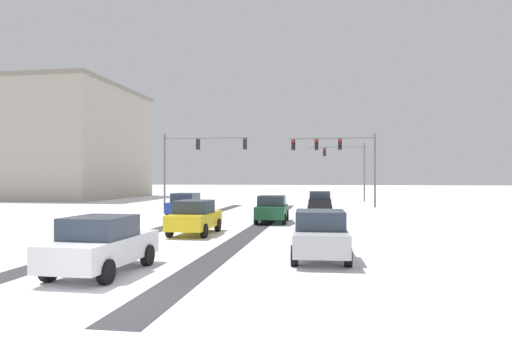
{
  "coord_description": "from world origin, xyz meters",
  "views": [
    {
      "loc": [
        5.17,
        -9.37,
        2.72
      ],
      "look_at": [
        0.0,
        23.4,
        2.8
      ],
      "focal_mm": 32.55,
      "sensor_mm": 36.0,
      "label": 1
    }
  ],
  "objects_px": {
    "traffic_signal_near_right": "(340,153)",
    "traffic_signal_near_left": "(194,154)",
    "car_silver_fifth": "(320,235)",
    "car_yellow_cab_fourth": "(195,217)",
    "car_black_lead": "(320,202)",
    "office_building_far_left_block": "(19,144)",
    "car_blue_second": "(186,205)",
    "car_dark_green_third": "(272,209)",
    "car_white_sixth": "(102,244)",
    "traffic_signal_far_right": "(348,162)"
  },
  "relations": [
    {
      "from": "traffic_signal_near_left",
      "to": "car_dark_green_third",
      "type": "height_order",
      "value": "traffic_signal_near_left"
    },
    {
      "from": "car_black_lead",
      "to": "car_white_sixth",
      "type": "bearing_deg",
      "value": -103.15
    },
    {
      "from": "car_blue_second",
      "to": "car_yellow_cab_fourth",
      "type": "relative_size",
      "value": 1.01
    },
    {
      "from": "office_building_far_left_block",
      "to": "traffic_signal_near_left",
      "type": "bearing_deg",
      "value": -30.33
    },
    {
      "from": "car_silver_fifth",
      "to": "car_white_sixth",
      "type": "bearing_deg",
      "value": -152.07
    },
    {
      "from": "traffic_signal_near_right",
      "to": "office_building_far_left_block",
      "type": "bearing_deg",
      "value": 159.99
    },
    {
      "from": "traffic_signal_near_right",
      "to": "traffic_signal_near_left",
      "type": "bearing_deg",
      "value": -171.28
    },
    {
      "from": "car_white_sixth",
      "to": "car_black_lead",
      "type": "bearing_deg",
      "value": 76.85
    },
    {
      "from": "car_black_lead",
      "to": "office_building_far_left_block",
      "type": "height_order",
      "value": "office_building_far_left_block"
    },
    {
      "from": "traffic_signal_near_right",
      "to": "car_blue_second",
      "type": "height_order",
      "value": "traffic_signal_near_right"
    },
    {
      "from": "car_black_lead",
      "to": "car_white_sixth",
      "type": "relative_size",
      "value": 1.0
    },
    {
      "from": "car_silver_fifth",
      "to": "car_yellow_cab_fourth",
      "type": "bearing_deg",
      "value": 135.85
    },
    {
      "from": "car_black_lead",
      "to": "car_dark_green_third",
      "type": "xyz_separation_m",
      "value": [
        -2.67,
        -8.89,
        0.0
      ]
    },
    {
      "from": "car_dark_green_third",
      "to": "traffic_signal_near_right",
      "type": "bearing_deg",
      "value": 72.13
    },
    {
      "from": "car_silver_fifth",
      "to": "car_white_sixth",
      "type": "xyz_separation_m",
      "value": [
        -6.06,
        -3.21,
        0.0
      ]
    },
    {
      "from": "traffic_signal_near_right",
      "to": "car_yellow_cab_fourth",
      "type": "relative_size",
      "value": 1.82
    },
    {
      "from": "car_blue_second",
      "to": "office_building_far_left_block",
      "type": "relative_size",
      "value": 0.14
    },
    {
      "from": "traffic_signal_near_right",
      "to": "car_blue_second",
      "type": "bearing_deg",
      "value": -137.41
    },
    {
      "from": "traffic_signal_far_right",
      "to": "car_yellow_cab_fourth",
      "type": "height_order",
      "value": "traffic_signal_far_right"
    },
    {
      "from": "office_building_far_left_block",
      "to": "traffic_signal_far_right",
      "type": "bearing_deg",
      "value": -4.12
    },
    {
      "from": "traffic_signal_near_right",
      "to": "car_yellow_cab_fourth",
      "type": "distance_m",
      "value": 21.18
    },
    {
      "from": "traffic_signal_near_left",
      "to": "car_silver_fifth",
      "type": "height_order",
      "value": "traffic_signal_near_left"
    },
    {
      "from": "traffic_signal_far_right",
      "to": "car_silver_fifth",
      "type": "xyz_separation_m",
      "value": [
        -2.42,
        -37.44,
        -3.63
      ]
    },
    {
      "from": "traffic_signal_near_right",
      "to": "car_yellow_cab_fourth",
      "type": "bearing_deg",
      "value": -110.31
    },
    {
      "from": "traffic_signal_near_left",
      "to": "car_yellow_cab_fourth",
      "type": "height_order",
      "value": "traffic_signal_near_left"
    },
    {
      "from": "car_yellow_cab_fourth",
      "to": "traffic_signal_near_right",
      "type": "bearing_deg",
      "value": 69.69
    },
    {
      "from": "car_silver_fifth",
      "to": "office_building_far_left_block",
      "type": "height_order",
      "value": "office_building_far_left_block"
    },
    {
      "from": "traffic_signal_near_right",
      "to": "car_silver_fifth",
      "type": "height_order",
      "value": "traffic_signal_near_right"
    },
    {
      "from": "car_blue_second",
      "to": "car_white_sixth",
      "type": "relative_size",
      "value": 1.0
    },
    {
      "from": "traffic_signal_far_right",
      "to": "office_building_far_left_block",
      "type": "relative_size",
      "value": 0.22
    },
    {
      "from": "car_black_lead",
      "to": "car_blue_second",
      "type": "distance_m",
      "value": 10.62
    },
    {
      "from": "traffic_signal_near_right",
      "to": "car_dark_green_third",
      "type": "distance_m",
      "value": 14.51
    },
    {
      "from": "car_black_lead",
      "to": "office_building_far_left_block",
      "type": "bearing_deg",
      "value": 153.99
    },
    {
      "from": "car_yellow_cab_fourth",
      "to": "car_white_sixth",
      "type": "height_order",
      "value": "same"
    },
    {
      "from": "traffic_signal_near_right",
      "to": "car_white_sixth",
      "type": "height_order",
      "value": "traffic_signal_near_right"
    },
    {
      "from": "car_blue_second",
      "to": "car_white_sixth",
      "type": "xyz_separation_m",
      "value": [
        3.45,
        -18.73,
        0.0
      ]
    },
    {
      "from": "traffic_signal_far_right",
      "to": "car_silver_fifth",
      "type": "relative_size",
      "value": 1.56
    },
    {
      "from": "car_black_lead",
      "to": "car_dark_green_third",
      "type": "height_order",
      "value": "same"
    },
    {
      "from": "traffic_signal_near_left",
      "to": "traffic_signal_near_right",
      "type": "xyz_separation_m",
      "value": [
        12.46,
        1.91,
        0.13
      ]
    },
    {
      "from": "traffic_signal_far_right",
      "to": "car_black_lead",
      "type": "bearing_deg",
      "value": -99.77
    },
    {
      "from": "car_black_lead",
      "to": "car_yellow_cab_fourth",
      "type": "relative_size",
      "value": 1.01
    },
    {
      "from": "traffic_signal_near_right",
      "to": "car_black_lead",
      "type": "height_order",
      "value": "traffic_signal_near_right"
    },
    {
      "from": "car_yellow_cab_fourth",
      "to": "traffic_signal_far_right",
      "type": "bearing_deg",
      "value": 75.03
    },
    {
      "from": "car_black_lead",
      "to": "office_building_far_left_block",
      "type": "distance_m",
      "value": 45.05
    },
    {
      "from": "car_dark_green_third",
      "to": "car_white_sixth",
      "type": "height_order",
      "value": "same"
    },
    {
      "from": "traffic_signal_near_left",
      "to": "car_yellow_cab_fourth",
      "type": "distance_m",
      "value": 18.77
    },
    {
      "from": "traffic_signal_far_right",
      "to": "office_building_far_left_block",
      "type": "height_order",
      "value": "office_building_far_left_block"
    },
    {
      "from": "car_yellow_cab_fourth",
      "to": "car_blue_second",
      "type": "bearing_deg",
      "value": 109.83
    },
    {
      "from": "traffic_signal_far_right",
      "to": "traffic_signal_near_left",
      "type": "distance_m",
      "value": 19.58
    },
    {
      "from": "traffic_signal_near_left",
      "to": "office_building_far_left_block",
      "type": "xyz_separation_m",
      "value": [
        -29.22,
        17.09,
        2.49
      ]
    }
  ]
}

